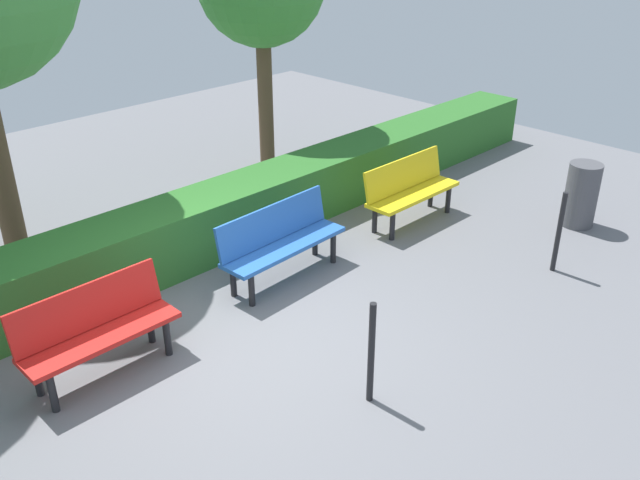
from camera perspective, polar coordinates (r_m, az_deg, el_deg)
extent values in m
plane|color=slate|center=(6.95, -6.05, -8.26)|extent=(16.69, 16.69, 0.00)
cube|color=yellow|center=(9.22, 7.86, 3.84)|extent=(1.51, 0.43, 0.05)
cube|color=yellow|center=(9.23, 7.02, 5.52)|extent=(1.51, 0.14, 0.42)
cylinder|color=black|center=(9.68, 10.70, 3.35)|extent=(0.07, 0.07, 0.39)
cylinder|color=black|center=(9.83, 9.28, 3.86)|extent=(0.07, 0.07, 0.39)
cylinder|color=black|center=(8.78, 6.08, 1.18)|extent=(0.07, 0.07, 0.39)
cylinder|color=black|center=(8.96, 4.62, 1.77)|extent=(0.07, 0.07, 0.39)
cube|color=blue|center=(7.75, -2.96, -0.54)|extent=(1.64, 0.49, 0.05)
cube|color=blue|center=(7.77, -3.99, 1.43)|extent=(1.63, 0.18, 0.42)
cylinder|color=black|center=(8.19, 1.11, -0.66)|extent=(0.07, 0.07, 0.39)
cylinder|color=black|center=(8.37, -0.42, -0.02)|extent=(0.07, 0.07, 0.39)
cylinder|color=black|center=(7.37, -5.76, -4.18)|extent=(0.07, 0.07, 0.39)
cylinder|color=black|center=(7.57, -7.29, -3.37)|extent=(0.07, 0.07, 0.39)
cube|color=red|center=(6.53, -17.86, -7.73)|extent=(1.45, 0.42, 0.05)
cube|color=red|center=(6.55, -18.94, -5.32)|extent=(1.45, 0.13, 0.42)
cylinder|color=black|center=(6.75, -12.69, -7.98)|extent=(0.07, 0.07, 0.39)
cylinder|color=black|center=(6.97, -14.06, -6.93)|extent=(0.07, 0.07, 0.39)
cylinder|color=black|center=(6.37, -21.52, -11.84)|extent=(0.07, 0.07, 0.39)
cylinder|color=black|center=(6.60, -22.65, -10.57)|extent=(0.07, 0.07, 0.39)
cube|color=#2D6B28|center=(8.57, -8.37, 1.77)|extent=(12.69, 0.78, 0.77)
cylinder|color=brown|center=(11.00, -4.61, 11.89)|extent=(0.24, 0.24, 2.30)
cylinder|color=black|center=(8.35, 19.40, 0.61)|extent=(0.06, 0.06, 1.00)
cylinder|color=black|center=(5.89, 4.32, -9.45)|extent=(0.06, 0.06, 1.00)
cylinder|color=#4C4C51|center=(9.70, 21.07, 3.56)|extent=(0.43, 0.43, 0.87)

